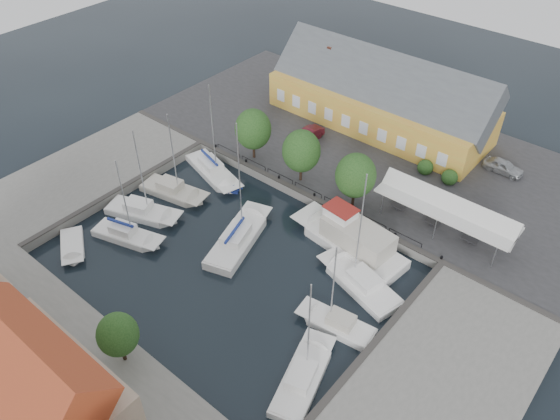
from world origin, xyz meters
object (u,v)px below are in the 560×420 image
at_px(car_silver, 504,167).
at_px(trawler, 352,241).
at_px(warehouse, 377,97).
at_px(west_boat_a, 213,172).
at_px(launch_nw, 228,185).
at_px(west_boat_c, 142,213).
at_px(launch_sw, 73,247).
at_px(west_boat_d, 127,236).
at_px(center_sailboat, 238,240).
at_px(east_boat_b, 337,325).
at_px(tent_canopy, 446,209).
at_px(west_boat_b, 173,192).
at_px(car_red, 308,136).
at_px(east_boat_c, 303,379).
at_px(east_boat_a, 360,284).

relative_size(car_silver, trawler, 0.35).
bearing_deg(trawler, car_silver, 71.97).
height_order(car_silver, trawler, trawler).
xyz_separation_m(warehouse, car_silver, (17.39, -0.42, -2.66)).
xyz_separation_m(west_boat_a, launch_nw, (2.97, -0.57, -0.18)).
bearing_deg(car_silver, west_boat_c, 139.52).
height_order(launch_sw, launch_nw, launch_sw).
xyz_separation_m(west_boat_d, launch_sw, (-3.05, -4.35, -0.18)).
relative_size(center_sailboat, east_boat_b, 1.42).
distance_m(west_boat_c, launch_nw, 10.10).
bearing_deg(launch_nw, launch_sw, -105.47).
bearing_deg(west_boat_d, warehouse, 77.54).
xyz_separation_m(warehouse, tent_canopy, (16.60, -13.86, -0.74)).
bearing_deg(car_silver, warehouse, 89.34).
bearing_deg(east_boat_b, west_boat_b, 171.94).
bearing_deg(car_red, warehouse, 69.90).
relative_size(trawler, east_boat_c, 1.21).
xyz_separation_m(west_boat_a, west_boat_b, (-0.69, -5.54, -0.01)).
bearing_deg(east_boat_a, trawler, 133.97).
distance_m(east_boat_c, west_boat_d, 23.82).
distance_m(car_silver, trawler, 21.70).
bearing_deg(car_silver, trawler, 162.68).
bearing_deg(warehouse, east_boat_a, -60.15).
height_order(west_boat_a, west_boat_d, west_boat_a).
bearing_deg(launch_sw, warehouse, 74.63).
relative_size(center_sailboat, west_boat_c, 1.23).
bearing_deg(car_red, west_boat_a, -112.99).
distance_m(car_silver, car_red, 22.95).
xyz_separation_m(west_boat_a, west_boat_c, (-0.49, -10.06, -0.01)).
xyz_separation_m(east_boat_a, east_boat_b, (1.13, -5.30, -0.00)).
xyz_separation_m(center_sailboat, west_boat_a, (-10.31, 6.68, -0.09)).
relative_size(east_boat_c, west_boat_c, 0.96).
height_order(trawler, west_boat_d, west_boat_d).
bearing_deg(tent_canopy, west_boat_c, -146.61).
bearing_deg(west_boat_d, east_boat_b, 10.90).
bearing_deg(car_silver, west_boat_a, 128.68).
xyz_separation_m(car_silver, launch_nw, (-23.25, -21.03, -1.68)).
height_order(east_boat_a, west_boat_c, east_boat_a).
bearing_deg(car_silver, west_boat_b, 134.73).
relative_size(car_silver, west_boat_c, 0.40).
height_order(warehouse, car_red, warehouse).
relative_size(tent_canopy, center_sailboat, 1.01).
bearing_deg(trawler, warehouse, 116.90).
relative_size(east_boat_a, west_boat_a, 1.03).
bearing_deg(launch_sw, car_red, 76.65).
relative_size(center_sailboat, trawler, 1.06).
relative_size(warehouse, west_boat_a, 2.31).
bearing_deg(west_boat_b, warehouse, 70.18).
bearing_deg(tent_canopy, east_boat_c, -91.07).
relative_size(center_sailboat, east_boat_c, 1.28).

